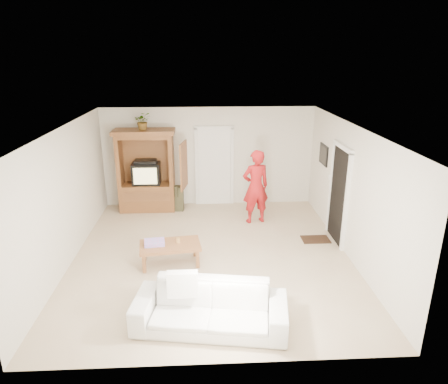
# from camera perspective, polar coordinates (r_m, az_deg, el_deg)

# --- Properties ---
(floor) EXTENTS (6.00, 6.00, 0.00)m
(floor) POSITION_cam_1_polar(r_m,az_deg,el_deg) (8.20, -1.78, -9.03)
(floor) COLOR tan
(floor) RESTS_ON ground
(ceiling) EXTENTS (6.00, 6.00, 0.00)m
(ceiling) POSITION_cam_1_polar(r_m,az_deg,el_deg) (7.34, -1.99, 9.16)
(ceiling) COLOR white
(ceiling) RESTS_ON floor
(wall_back) EXTENTS (5.50, 0.00, 5.50)m
(wall_back) POSITION_cam_1_polar(r_m,az_deg,el_deg) (10.55, -2.22, 5.02)
(wall_back) COLOR silver
(wall_back) RESTS_ON floor
(wall_front) EXTENTS (5.50, 0.00, 5.50)m
(wall_front) POSITION_cam_1_polar(r_m,az_deg,el_deg) (4.95, -1.14, -12.17)
(wall_front) COLOR silver
(wall_front) RESTS_ON floor
(wall_left) EXTENTS (0.00, 6.00, 6.00)m
(wall_left) POSITION_cam_1_polar(r_m,az_deg,el_deg) (8.11, -21.70, -0.75)
(wall_left) COLOR silver
(wall_left) RESTS_ON floor
(wall_right) EXTENTS (0.00, 6.00, 6.00)m
(wall_right) POSITION_cam_1_polar(r_m,az_deg,el_deg) (8.19, 17.73, -0.09)
(wall_right) COLOR silver
(wall_right) RESTS_ON floor
(armoire) EXTENTS (1.82, 1.14, 2.10)m
(armoire) POSITION_cam_1_polar(r_m,az_deg,el_deg) (10.43, -10.86, 2.29)
(armoire) COLOR brown
(armoire) RESTS_ON floor
(door_back) EXTENTS (0.85, 0.05, 2.04)m
(door_back) POSITION_cam_1_polar(r_m,az_deg,el_deg) (10.59, -1.38, 3.53)
(door_back) COLOR white
(door_back) RESTS_ON floor
(doorway_right) EXTENTS (0.05, 0.90, 2.04)m
(doorway_right) POSITION_cam_1_polar(r_m,az_deg,el_deg) (8.80, 16.08, -0.53)
(doorway_right) COLOR black
(doorway_right) RESTS_ON floor
(framed_picture) EXTENTS (0.03, 0.60, 0.48)m
(framed_picture) POSITION_cam_1_polar(r_m,az_deg,el_deg) (9.83, 14.05, 5.21)
(framed_picture) COLOR black
(framed_picture) RESTS_ON wall_right
(doormat) EXTENTS (0.60, 0.40, 0.02)m
(doormat) POSITION_cam_1_polar(r_m,az_deg,el_deg) (9.06, 12.94, -6.61)
(doormat) COLOR #382316
(doormat) RESTS_ON floor
(plant) EXTENTS (0.45, 0.42, 0.43)m
(plant) POSITION_cam_1_polar(r_m,az_deg,el_deg) (10.09, -11.52, 9.90)
(plant) COLOR #4C7238
(plant) RESTS_ON armoire
(man) EXTENTS (0.74, 0.57, 1.79)m
(man) POSITION_cam_1_polar(r_m,az_deg,el_deg) (9.47, 4.54, 0.75)
(man) COLOR #AA1619
(man) RESTS_ON floor
(sofa) EXTENTS (2.36, 1.22, 0.66)m
(sofa) POSITION_cam_1_polar(r_m,az_deg,el_deg) (6.13, -1.98, -16.18)
(sofa) COLOR silver
(sofa) RESTS_ON floor
(coffee_table) EXTENTS (1.22, 0.77, 0.43)m
(coffee_table) POSITION_cam_1_polar(r_m,az_deg,el_deg) (7.79, -7.71, -7.74)
(coffee_table) COLOR brown
(coffee_table) RESTS_ON floor
(towel) EXTENTS (0.41, 0.33, 0.08)m
(towel) POSITION_cam_1_polar(r_m,az_deg,el_deg) (7.78, -9.90, -7.12)
(towel) COLOR #FF54BC
(towel) RESTS_ON coffee_table
(candle) EXTENTS (0.08, 0.08, 0.10)m
(candle) POSITION_cam_1_polar(r_m,az_deg,el_deg) (7.78, -6.56, -6.86)
(candle) COLOR tan
(candle) RESTS_ON coffee_table
(backpack_black) EXTENTS (0.35, 0.24, 0.39)m
(backpack_black) POSITION_cam_1_polar(r_m,az_deg,el_deg) (10.70, -7.07, -1.09)
(backpack_black) COLOR black
(backpack_black) RESTS_ON floor
(backpack_olive) EXTENTS (0.36, 0.27, 0.65)m
(backpack_olive) POSITION_cam_1_polar(r_m,az_deg,el_deg) (10.42, -6.77, -0.89)
(backpack_olive) COLOR #47442B
(backpack_olive) RESTS_ON floor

